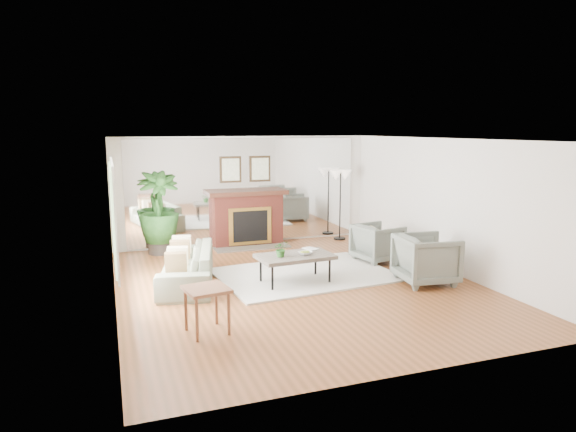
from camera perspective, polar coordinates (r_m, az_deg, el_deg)
name	(u,v)px	position (r m, az deg, el deg)	size (l,w,h in m)	color
ground	(297,284)	(9.00, 1.04, -7.62)	(7.00, 7.00, 0.00)	brown
wall_left	(112,225)	(8.16, -18.99, -0.91)	(0.02, 7.00, 2.50)	white
wall_right	(446,205)	(10.14, 17.10, 1.18)	(0.02, 7.00, 2.50)	white
wall_back	(245,190)	(12.00, -4.80, 2.85)	(6.00, 0.02, 2.50)	white
mirror_panel	(245,191)	(11.98, -4.78, 2.84)	(5.40, 0.04, 2.40)	silver
window_panel	(113,214)	(8.54, -18.86, 0.23)	(0.04, 2.40, 1.50)	#B2E09E
fireplace	(248,217)	(11.87, -4.47, -0.11)	(1.85, 0.83, 2.05)	maroon
area_rug	(305,274)	(9.54, 1.94, -6.50)	(3.12, 2.23, 0.03)	white
coffee_table	(295,257)	(8.92, 0.79, -4.60)	(1.35, 0.85, 0.52)	#5E564A
sofa	(187,266)	(9.12, -11.21, -5.45)	(2.20, 0.86, 0.64)	#6D715A
armchair_back	(378,243)	(10.59, 9.93, -2.94)	(0.82, 0.85, 0.77)	slate
armchair_front	(426,259)	(9.28, 15.12, -4.65)	(0.92, 0.95, 0.86)	slate
side_table	(207,295)	(6.90, -9.03, -8.66)	(0.63, 0.63, 0.62)	brown
potted_ficus	(159,210)	(11.32, -14.16, 0.60)	(0.90, 0.90, 1.77)	black
floor_lamp	(340,180)	(12.39, 5.85, 3.96)	(0.55, 0.31, 1.69)	black
tabletop_plant	(281,249)	(8.74, -0.77, -3.66)	(0.25, 0.22, 0.28)	#316A27
fruit_bowl	(305,253)	(8.92, 1.90, -4.14)	(0.23, 0.23, 0.06)	brown
book	(307,250)	(9.25, 2.07, -3.75)	(0.19, 0.26, 0.02)	brown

